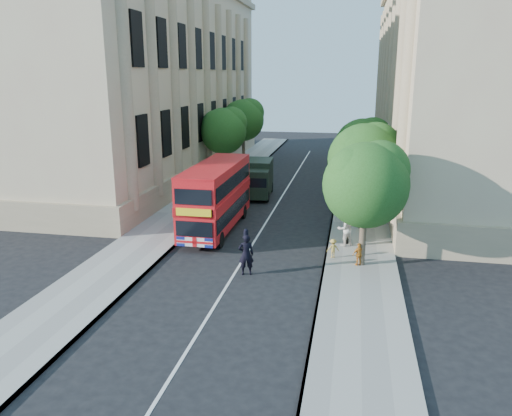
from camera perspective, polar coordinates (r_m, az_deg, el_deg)
The scene contains 17 objects.
ground at distance 22.61m, azimuth -3.05°, elevation -8.42°, with size 120.00×120.00×0.00m, color black.
pavement_right at distance 31.40m, azimuth 11.73°, elevation -1.81°, with size 3.50×80.00×0.12m, color gray.
pavement_left at distance 33.23m, azimuth -8.48°, elevation -0.71°, with size 3.50×80.00×0.12m, color gray.
building_right at distance 44.93m, azimuth 22.92°, elevation 13.92°, with size 12.00×38.00×18.00m, color tan.
building_left at distance 48.00m, azimuth -12.57°, elevation 14.72°, with size 12.00×38.00×18.00m, color tan.
tree_right_near at distance 23.62m, azimuth 12.56°, elevation 3.09°, with size 4.00×4.00×6.08m.
tree_right_mid at distance 29.49m, azimuth 12.37°, elevation 5.82°, with size 4.20×4.20×6.37m.
tree_right_far at distance 35.44m, azimuth 12.22°, elevation 7.12°, with size 4.00×4.00×6.15m.
tree_left_far at distance 43.81m, azimuth -3.69°, elevation 9.06°, with size 4.00×4.00×6.30m.
tree_left_back at distance 51.52m, azimuth -1.40°, elevation 10.28°, with size 4.20×4.20×6.65m.
lamp_post at distance 26.89m, azimuth 10.45°, elevation 0.84°, with size 0.32×0.32×5.16m.
double_decker_bus at distance 29.26m, azimuth -4.58°, elevation 1.47°, with size 2.28×8.44×3.89m.
box_van at distance 37.60m, azimuth 0.23°, elevation 3.28°, with size 2.27×4.86×2.71m.
police_constable at distance 23.03m, azimuth -1.14°, elevation -5.33°, with size 0.71×0.47×1.96m, color black.
woman_pedestrian at distance 26.95m, azimuth 10.14°, elevation -2.33°, with size 0.91×0.71×1.87m, color silver.
child_a at distance 24.41m, azimuth 11.68°, elevation -5.21°, with size 0.65×0.27×1.11m, color orange.
child_b at distance 25.23m, azimuth 8.78°, elevation -4.57°, with size 0.62×0.36×0.97m, color gold.
Camera 1 is at (5.16, -20.09, 9.00)m, focal length 35.00 mm.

